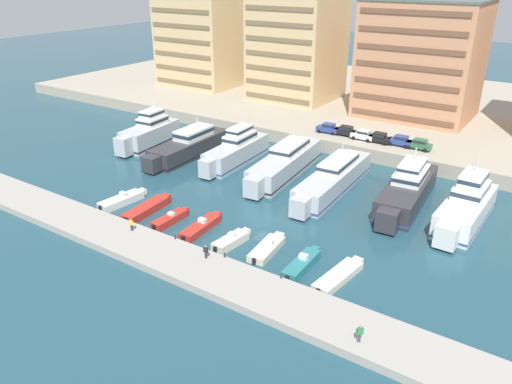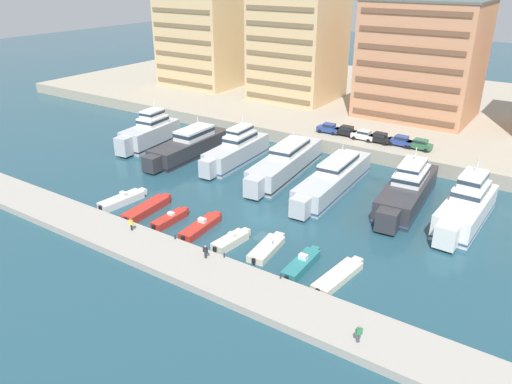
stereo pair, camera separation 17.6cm
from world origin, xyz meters
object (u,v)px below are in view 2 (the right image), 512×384
Objects in this scene: yacht_charcoal_left at (190,146)px; motorboat_cream_center_right at (267,248)px; car_white_mid_left at (363,135)px; car_blue_center at (401,140)px; motorboat_red_center_left at (201,226)px; motorboat_red_left at (147,208)px; motorboat_teal_mid_right at (302,264)px; yacht_silver_center_left at (285,163)px; motorboat_cream_right at (339,276)px; yacht_silver_far_left at (150,133)px; car_blue_far_left at (329,128)px; car_black_center_left at (379,137)px; yacht_silver_center at (333,179)px; yacht_charcoal_center_right at (407,190)px; yacht_silver_mid_left at (236,150)px; car_green_center_right at (420,144)px; motorboat_cream_center at (231,241)px; pedestrian_far_side at (131,223)px; yacht_white_mid_right at (466,207)px; car_black_left at (346,131)px; pedestrian_mid_deck at (359,333)px; motorboat_white_far_left at (123,200)px; motorboat_red_mid_left at (170,219)px; pedestrian_near_edge at (205,251)px.

motorboat_cream_center_right is (28.76, -19.57, -1.41)m from yacht_charcoal_left.
car_blue_center is (6.54, 0.54, 0.00)m from car_white_mid_left.
motorboat_cream_center_right is 38.68m from car_blue_center.
car_white_mid_left reaches higher than motorboat_red_center_left.
motorboat_red_left is 24.09m from motorboat_teal_mid_right.
yacht_silver_center_left is 29.80m from motorboat_cream_right.
yacht_charcoal_left is at bearing -148.54° from car_blue_center.
yacht_silver_far_left is 43.30m from motorboat_cream_center_right.
motorboat_cream_right is 43.98m from car_blue_far_left.
car_black_center_left is at bearing -0.95° from car_blue_far_left.
yacht_silver_center_left is at bearing 170.79° from yacht_silver_center.
car_blue_center is at bearing 52.99° from yacht_silver_center_left.
yacht_charcoal_center_right is at bearing 49.44° from motorboat_red_center_left.
yacht_silver_mid_left reaches higher than car_green_center_right.
motorboat_cream_center is 1.45× the size of car_blue_far_left.
car_white_mid_left is 45.75m from pedestrian_far_side.
motorboat_cream_center_right is (9.76, 0.25, -0.04)m from motorboat_red_center_left.
yacht_white_mid_right reaches higher than motorboat_teal_mid_right.
yacht_silver_center is 19.50m from car_black_left.
car_blue_center is at bearing 94.18° from motorboat_teal_mid_right.
yacht_silver_far_left is at bearing 154.75° from motorboat_teal_mid_right.
pedestrian_far_side is (-11.20, -5.27, 1.32)m from motorboat_cream_center.
yacht_white_mid_right is at bearing -50.56° from car_blue_center.
yacht_white_mid_right is 4.24× the size of car_white_mid_left.
yacht_silver_far_left reaches higher than pedestrian_mid_deck.
motorboat_cream_center is at bearing -84.93° from car_black_left.
motorboat_white_far_left is 1.22× the size of motorboat_red_mid_left.
yacht_white_mid_right is at bearing 0.19° from yacht_silver_center.
car_green_center_right is at bearing 28.90° from yacht_charcoal_left.
motorboat_white_far_left is 42.13m from car_black_left.
pedestrian_mid_deck is (-1.84, -29.72, -0.39)m from yacht_white_mid_right.
motorboat_cream_right is at bearing 23.18° from pedestrian_near_edge.
motorboat_red_mid_left is (-3.85, -22.56, -1.44)m from yacht_silver_center_left.
pedestrian_far_side is (-32.82, -26.59, -0.46)m from yacht_white_mid_right.
motorboat_teal_mid_right is at bearing -80.51° from car_black_center_left.
pedestrian_mid_deck is at bearing -23.03° from motorboat_cream_center.
motorboat_red_center_left is at bearing 179.24° from motorboat_cream_right.
yacht_silver_center is 22.02m from motorboat_teal_mid_right.
yacht_silver_center_left is (18.23, 2.07, 0.09)m from yacht_charcoal_left.
pedestrian_mid_deck is at bearing -60.42° from yacht_silver_center.
car_black_center_left is at bearing 1.66° from car_white_mid_left.
pedestrian_mid_deck is (35.35, -30.87, -0.28)m from yacht_silver_mid_left.
pedestrian_far_side is at bearing -81.05° from yacht_silver_mid_left.
motorboat_red_center_left is 4.89× the size of pedestrian_near_edge.
yacht_silver_center reaches higher than motorboat_cream_right.
pedestrian_mid_deck is at bearing -28.46° from yacht_silver_far_left.
yacht_silver_far_left is 48.20m from motorboat_teal_mid_right.
yacht_white_mid_right reaches higher than yacht_silver_center_left.
motorboat_white_far_left is (-3.91, -21.76, -1.68)m from yacht_silver_mid_left.
car_black_left is (30.59, 18.79, 0.94)m from yacht_silver_far_left.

